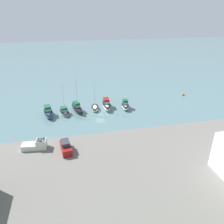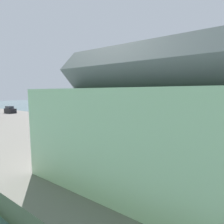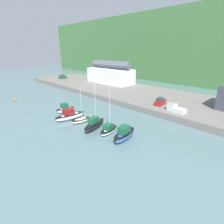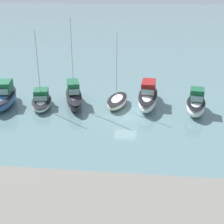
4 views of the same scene
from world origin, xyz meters
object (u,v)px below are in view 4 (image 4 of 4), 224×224
(moored_boat_3, at_px, (74,96))
(moored_boat_0, at_px, (196,104))
(moored_boat_1, at_px, (148,97))
(moored_boat_2, at_px, (117,101))
(moored_boat_4, at_px, (42,101))
(moored_boat_5, at_px, (5,97))

(moored_boat_3, bearing_deg, moored_boat_0, 159.52)
(moored_boat_1, relative_size, moored_boat_3, 0.79)
(moored_boat_1, bearing_deg, moored_boat_0, 164.74)
(moored_boat_2, relative_size, moored_boat_4, 0.97)
(moored_boat_1, bearing_deg, moored_boat_5, 10.79)
(moored_boat_0, relative_size, moored_boat_4, 0.61)
(moored_boat_1, distance_m, moored_boat_4, 12.47)
(moored_boat_5, bearing_deg, moored_boat_2, 175.31)
(moored_boat_4, xyz_separation_m, moored_boat_5, (4.33, 0.17, 0.34))
(moored_boat_2, relative_size, moored_boat_3, 0.84)
(moored_boat_1, height_order, moored_boat_4, moored_boat_4)
(moored_boat_1, bearing_deg, moored_boat_4, 12.37)
(moored_boat_1, relative_size, moored_boat_2, 0.94)
(moored_boat_2, xyz_separation_m, moored_boat_5, (13.09, 1.23, 0.48))
(moored_boat_2, height_order, moored_boat_4, moored_boat_4)
(moored_boat_2, height_order, moored_boat_3, moored_boat_3)
(moored_boat_3, xyz_separation_m, moored_boat_4, (3.63, 0.95, -0.31))
(moored_boat_0, bearing_deg, moored_boat_4, 8.53)
(moored_boat_2, xyz_separation_m, moored_boat_3, (5.14, 0.11, 0.45))
(moored_boat_1, distance_m, moored_boat_2, 3.68)
(moored_boat_0, distance_m, moored_boat_5, 21.95)
(moored_boat_1, height_order, moored_boat_3, moored_boat_3)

